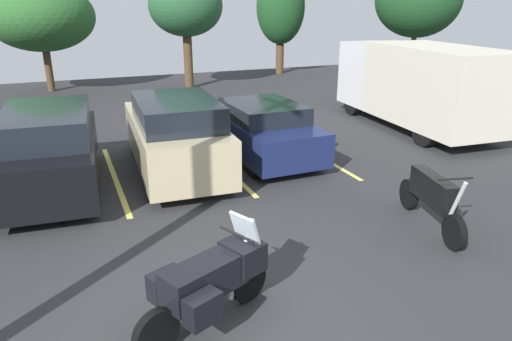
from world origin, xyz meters
The scene contains 11 objects.
ground centered at (0.00, 0.00, -0.05)m, with size 44.00×44.00×0.10m, color #2D2D30.
motorcycle_touring centered at (-0.09, 0.18, 0.63)m, with size 1.99×1.25×1.34m.
motorcycle_second centered at (4.44, 1.26, 0.60)m, with size 0.79×2.24×1.24m.
parking_stripes centered at (-1.94, 6.14, 0.00)m, with size 13.37×4.84×0.01m.
car_black centered at (-1.91, 5.87, 0.92)m, with size 2.21×4.70×1.82m.
car_champagne centered at (0.85, 5.98, 0.93)m, with size 2.14×4.84×1.87m.
car_navy centered at (3.24, 6.40, 0.73)m, with size 1.96×4.49×1.47m.
box_truck centered at (9.06, 7.19, 1.47)m, with size 2.81×6.58×2.67m.
tree_center_left centered at (-1.92, 18.98, 3.28)m, with size 4.62×4.62×4.79m.
tree_right centered at (10.21, 19.96, 3.57)m, with size 2.66×2.66×5.58m.
tree_far_right centered at (4.19, 17.30, 3.70)m, with size 3.35×3.35×5.09m.
Camera 1 is at (-1.53, -4.78, 3.97)m, focal length 33.08 mm.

